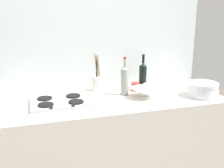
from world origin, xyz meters
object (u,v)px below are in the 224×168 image
(wine_bottle_leftmost, at_px, (125,80))
(wine_bottle_mid_left, at_px, (143,75))
(mixing_bowl, at_px, (145,92))
(condiment_jar_front, at_px, (135,87))
(stovetop_hob, at_px, (60,102))
(plate_stack, at_px, (203,90))
(condiment_jar_rear, at_px, (146,88))
(utensil_crock, at_px, (97,82))

(wine_bottle_leftmost, xyz_separation_m, wine_bottle_mid_left, (0.22, 0.14, -0.01))
(mixing_bowl, height_order, condiment_jar_front, mixing_bowl)
(condiment_jar_front, bearing_deg, wine_bottle_leftmost, -148.69)
(stovetop_hob, distance_m, plate_stack, 1.17)
(stovetop_hob, height_order, condiment_jar_rear, condiment_jar_rear)
(wine_bottle_mid_left, relative_size, condiment_jar_front, 4.17)
(condiment_jar_front, bearing_deg, wine_bottle_mid_left, 34.49)
(condiment_jar_rear, bearing_deg, wine_bottle_mid_left, 82.77)
(plate_stack, bearing_deg, utensil_crock, 153.21)
(wine_bottle_mid_left, bearing_deg, utensil_crock, 174.18)
(stovetop_hob, bearing_deg, mixing_bowl, -3.99)
(wine_bottle_leftmost, height_order, condiment_jar_front, wine_bottle_leftmost)
(stovetop_hob, xyz_separation_m, utensil_crock, (0.35, 0.26, 0.06))
(stovetop_hob, relative_size, utensil_crock, 1.36)
(plate_stack, bearing_deg, mixing_bowl, 167.76)
(plate_stack, height_order, condiment_jar_front, plate_stack)
(plate_stack, height_order, utensil_crock, utensil_crock)
(utensil_crock, xyz_separation_m, condiment_jar_front, (0.32, -0.11, -0.04))
(plate_stack, relative_size, utensil_crock, 0.77)
(wine_bottle_leftmost, height_order, condiment_jar_rear, wine_bottle_leftmost)
(stovetop_hob, height_order, condiment_jar_front, condiment_jar_front)
(mixing_bowl, bearing_deg, stovetop_hob, 176.01)
(stovetop_hob, distance_m, condiment_jar_front, 0.69)
(utensil_crock, bearing_deg, mixing_bowl, -42.73)
(stovetop_hob, xyz_separation_m, condiment_jar_front, (0.67, 0.15, 0.02))
(stovetop_hob, distance_m, mixing_bowl, 0.68)
(condiment_jar_front, relative_size, condiment_jar_rear, 0.96)
(plate_stack, xyz_separation_m, wine_bottle_leftmost, (-0.61, 0.22, 0.07))
(wine_bottle_mid_left, relative_size, utensil_crock, 0.94)
(stovetop_hob, relative_size, condiment_jar_front, 6.04)
(wine_bottle_leftmost, height_order, utensil_crock, utensil_crock)
(wine_bottle_mid_left, height_order, condiment_jar_front, wine_bottle_mid_left)
(wine_bottle_mid_left, distance_m, mixing_bowl, 0.29)
(mixing_bowl, relative_size, utensil_crock, 0.67)
(wine_bottle_leftmost, bearing_deg, wine_bottle_mid_left, 32.70)
(condiment_jar_rear, bearing_deg, wine_bottle_leftmost, -176.07)
(condiment_jar_rear, bearing_deg, utensil_crock, 156.81)
(wine_bottle_leftmost, distance_m, wine_bottle_mid_left, 0.27)
(plate_stack, distance_m, utensil_crock, 0.90)
(wine_bottle_leftmost, relative_size, condiment_jar_front, 4.37)
(wine_bottle_leftmost, xyz_separation_m, condiment_jar_rear, (0.21, 0.01, -0.09))
(plate_stack, xyz_separation_m, utensil_crock, (-0.80, 0.41, 0.02))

